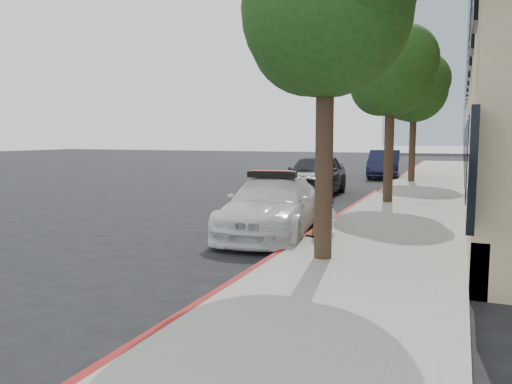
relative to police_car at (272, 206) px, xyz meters
The scene contains 13 objects.
ground 1.32m from the police_car, 163.68° to the right, with size 120.00×120.00×0.00m, color black.
sidewalk 10.01m from the police_car, 75.52° to the left, with size 3.20×50.00×0.15m, color gray.
curb_strip 9.74m from the police_car, 84.34° to the left, with size 0.12×50.00×0.15m, color maroon.
tower_left 123.33m from the police_car, 92.44° to the left, with size 18.00×14.00×60.00m, color #9EA8B7.
tower_right 136.59m from the police_car, 86.64° to the left, with size 14.00×14.00×44.00m, color #9EA8B7.
tree_near 4.68m from the police_car, 51.93° to the right, with size 2.92×2.82×5.62m.
tree_mid 6.91m from the police_car, 72.10° to the left, with size 2.77×2.64×5.43m.
tree_far 14.28m from the police_car, 82.37° to the left, with size 3.10×3.00×5.81m.
police_car is the anchor object (origin of this frame).
parked_car_mid 7.85m from the police_car, 98.50° to the left, with size 1.85×4.60×1.57m, color black.
parked_car_far 16.93m from the police_car, 89.66° to the left, with size 1.57×4.52×1.49m, color #161737.
fire_hydrant 1.47m from the police_car, 16.53° to the right, with size 0.34×0.30×0.79m.
traffic_cone 1.37m from the police_car, 23.46° to the right, with size 0.50×0.50×0.77m.
Camera 1 is at (5.04, -10.18, 2.22)m, focal length 35.00 mm.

